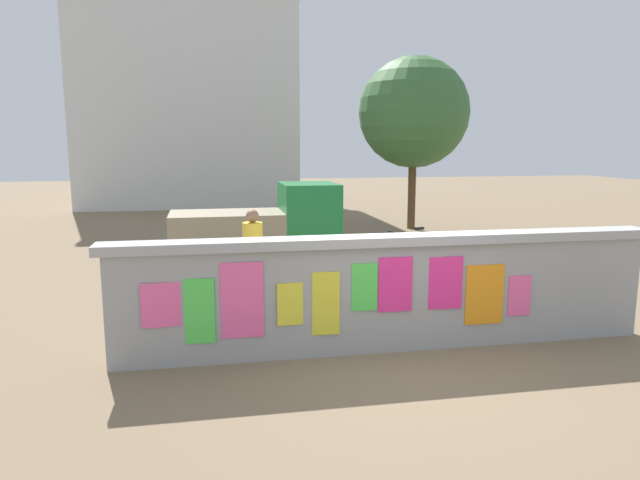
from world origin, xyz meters
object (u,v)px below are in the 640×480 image
tree_roadside (414,113)px  bicycle_near (413,255)px  motorcycle (494,273)px  auto_rickshaw_truck (264,227)px  person_walking (253,247)px

tree_roadside → bicycle_near: bearing=-109.5°
motorcycle → bicycle_near: size_ratio=1.14×
bicycle_near → auto_rickshaw_truck: bearing=161.7°
tree_roadside → motorcycle: bearing=-100.2°
bicycle_near → tree_roadside: bearing=70.5°
auto_rickshaw_truck → motorcycle: auto_rickshaw_truck is taller
auto_rickshaw_truck → tree_roadside: tree_roadside is taller
motorcycle → auto_rickshaw_truck: bearing=137.9°
motorcycle → tree_roadside: bearing=79.8°
auto_rickshaw_truck → motorcycle: (3.70, -3.34, -0.44)m
person_walking → bicycle_near: bearing=27.4°
auto_rickshaw_truck → motorcycle: bearing=-42.1°
motorcycle → bicycle_near: (-0.64, 2.33, -0.10)m
motorcycle → person_walking: person_walking is taller
motorcycle → person_walking: bearing=173.0°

